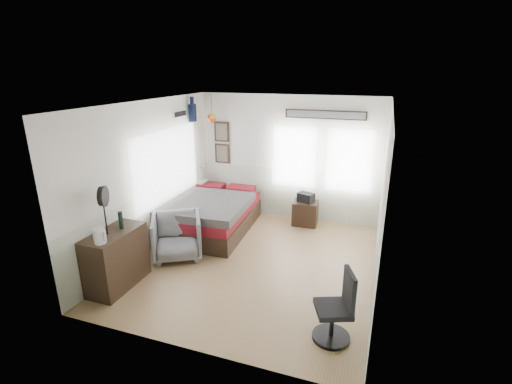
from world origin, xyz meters
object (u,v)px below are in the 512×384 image
bed (211,214)px  armchair (177,236)px  dresser (117,259)px  task_chair (337,312)px  nightstand (305,213)px

bed → armchair: bearing=-95.9°
bed → armchair: armchair is taller
dresser → task_chair: task_chair is taller
armchair → nightstand: bearing=18.9°
bed → task_chair: (2.90, -2.48, 0.04)m
nightstand → task_chair: bearing=-75.2°
armchair → task_chair: bearing=-53.1°
armchair → bed: bearing=56.8°
bed → nightstand: 2.02m
bed → dresser: 2.40m
dresser → armchair: size_ratio=1.18×
dresser → nightstand: bearing=55.7°
bed → task_chair: bearing=-43.4°
dresser → nightstand: 3.97m
task_chair → armchair: bearing=135.3°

